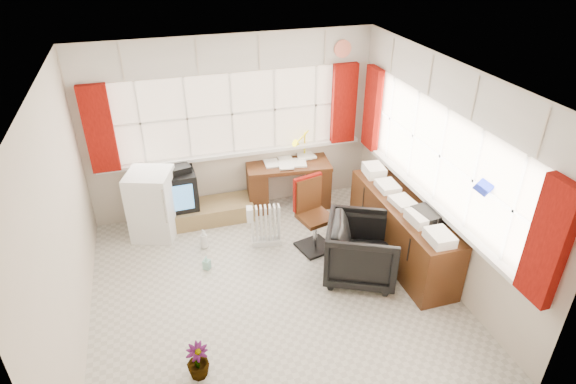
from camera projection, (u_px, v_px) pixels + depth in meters
name	position (u px, v px, depth m)	size (l,w,h in m)	color
ground	(272.00, 290.00, 5.58)	(4.00, 4.00, 0.00)	beige
room_walls	(269.00, 176.00, 4.83)	(4.00, 4.00, 4.00)	beige
window_back	(235.00, 149.00, 6.72)	(3.70, 0.12, 3.60)	beige
window_right	(432.00, 196.00, 5.59)	(0.12, 3.70, 3.60)	beige
curtains	(323.00, 135.00, 5.85)	(3.83, 3.83, 1.15)	maroon
overhead_cabinets	(329.00, 69.00, 5.52)	(3.98, 3.98, 0.48)	silver
desk	(288.00, 181.00, 7.06)	(1.25, 0.72, 0.73)	#502612
desk_lamp	(305.00, 138.00, 6.98)	(0.17, 0.15, 0.41)	yellow
task_chair	(311.00, 211.00, 6.11)	(0.50, 0.52, 0.98)	black
office_chair	(362.00, 250.00, 5.63)	(0.80, 0.83, 0.75)	black
radiator	(266.00, 229.00, 6.26)	(0.40, 0.20, 0.58)	white
credenza	(401.00, 229.00, 5.98)	(0.50, 2.00, 0.85)	#502612
file_tray	(429.00, 215.00, 5.49)	(0.27, 0.35, 0.12)	black
tv_bench	(203.00, 213.00, 6.80)	(1.40, 0.50, 0.25)	olive
crt_tv	(174.00, 189.00, 6.59)	(0.60, 0.57, 0.54)	black
hifi_stack	(172.00, 188.00, 6.57)	(0.67, 0.51, 0.62)	black
mini_fridge	(153.00, 204.00, 6.35)	(0.70, 0.70, 0.93)	white
spray_bottle_a	(204.00, 239.00, 6.23)	(0.10, 0.11, 0.27)	white
spray_bottle_b	(207.00, 263.00, 5.88)	(0.08, 0.08, 0.18)	#81C1B2
flower_vase	(198.00, 361.00, 4.45)	(0.21, 0.21, 0.38)	black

